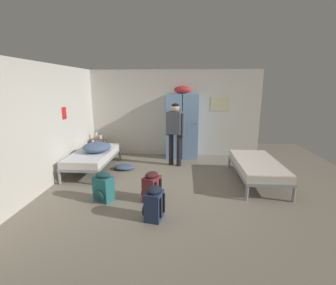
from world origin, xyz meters
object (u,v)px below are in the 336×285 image
(bed_right, at_px, (257,166))
(backpack_teal, at_px, (103,187))
(bed_left_rear, at_px, (93,156))
(bedding_heap, at_px, (97,147))
(water_bottle, at_px, (96,135))
(backpack_navy, at_px, (154,204))
(person_traveler, at_px, (175,129))
(shelf_unit, at_px, (99,146))
(backpack_maroon, at_px, (151,187))
(lotion_bottle, at_px, (101,136))
(locker_bank, at_px, (182,125))
(clothes_pile_denim, at_px, (124,167))

(bed_right, bearing_deg, backpack_teal, -160.23)
(bed_left_rear, relative_size, backpack_teal, 3.45)
(bedding_heap, bearing_deg, bed_right, -7.73)
(water_bottle, bearing_deg, backpack_navy, -57.97)
(person_traveler, bearing_deg, shelf_unit, 164.81)
(shelf_unit, relative_size, bed_left_rear, 0.30)
(shelf_unit, relative_size, backpack_navy, 1.04)
(backpack_maroon, bearing_deg, bed_right, 25.18)
(shelf_unit, xyz_separation_m, backpack_teal, (1.02, -2.77, -0.09))
(person_traveler, distance_m, backpack_navy, 2.84)
(bed_left_rear, relative_size, backpack_maroon, 3.45)
(backpack_navy, distance_m, backpack_teal, 1.16)
(lotion_bottle, bearing_deg, locker_bank, 4.57)
(shelf_unit, relative_size, clothes_pile_denim, 1.14)
(bed_left_rear, height_order, bedding_heap, bedding_heap)
(backpack_maroon, bearing_deg, backpack_teal, -175.14)
(bed_right, relative_size, clothes_pile_denim, 3.80)
(shelf_unit, height_order, backpack_maroon, shelf_unit)
(bed_left_rear, bearing_deg, bedding_heap, -5.46)
(bed_left_rear, xyz_separation_m, clothes_pile_denim, (0.73, 0.13, -0.32))
(bedding_heap, relative_size, person_traveler, 0.43)
(locker_bank, distance_m, shelf_unit, 2.51)
(locker_bank, bearing_deg, clothes_pile_denim, -140.87)
(locker_bank, bearing_deg, backpack_teal, -115.72)
(locker_bank, distance_m, backpack_maroon, 2.98)
(bed_right, bearing_deg, shelf_unit, 157.72)
(person_traveler, height_order, water_bottle, person_traveler)
(clothes_pile_denim, bearing_deg, backpack_teal, -88.61)
(bedding_heap, height_order, lotion_bottle, bedding_heap)
(bed_left_rear, relative_size, clothes_pile_denim, 3.80)
(water_bottle, relative_size, backpack_maroon, 0.38)
(bedding_heap, distance_m, backpack_teal, 1.77)
(backpack_maroon, bearing_deg, bedding_heap, 135.27)
(lotion_bottle, relative_size, clothes_pile_denim, 0.29)
(shelf_unit, distance_m, water_bottle, 0.33)
(person_traveler, height_order, backpack_maroon, person_traveler)
(person_traveler, bearing_deg, bed_left_rear, -164.81)
(shelf_unit, xyz_separation_m, backpack_navy, (2.03, -3.35, -0.09))
(clothes_pile_denim, bearing_deg, bed_right, -11.71)
(backpack_navy, bearing_deg, backpack_teal, 150.14)
(lotion_bottle, height_order, clothes_pile_denim, lotion_bottle)
(shelf_unit, xyz_separation_m, person_traveler, (2.26, -0.61, 0.64))
(bed_left_rear, xyz_separation_m, backpack_navy, (1.78, -2.19, -0.12))
(bed_right, bearing_deg, person_traveler, 149.87)
(water_bottle, bearing_deg, backpack_maroon, -53.87)
(lotion_bottle, bearing_deg, backpack_teal, -70.75)
(person_traveler, distance_m, clothes_pile_denim, 1.63)
(bed_left_rear, bearing_deg, backpack_maroon, -42.97)
(lotion_bottle, xyz_separation_m, clothes_pile_denim, (0.91, -0.99, -0.57))
(lotion_bottle, distance_m, clothes_pile_denim, 1.46)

